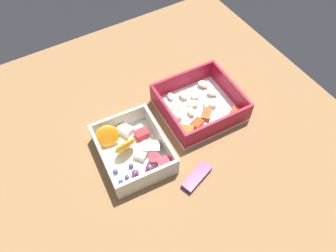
% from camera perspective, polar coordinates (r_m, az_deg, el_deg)
% --- Properties ---
extents(table_surface, '(0.80, 0.80, 0.02)m').
position_cam_1_polar(table_surface, '(0.72, -0.73, -1.66)').
color(table_surface, brown).
rests_on(table_surface, ground).
extents(pasta_container, '(0.18, 0.17, 0.05)m').
position_cam_1_polar(pasta_container, '(0.75, 5.38, 3.56)').
color(pasta_container, white).
rests_on(pasta_container, table_surface).
extents(fruit_bowl, '(0.14, 0.17, 0.06)m').
position_cam_1_polar(fruit_bowl, '(0.67, -6.03, -4.21)').
color(fruit_bowl, silver).
rests_on(fruit_bowl, table_surface).
extents(candy_bar, '(0.07, 0.05, 0.01)m').
position_cam_1_polar(candy_bar, '(0.66, 5.18, -8.81)').
color(candy_bar, '#51197A').
rests_on(candy_bar, table_surface).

